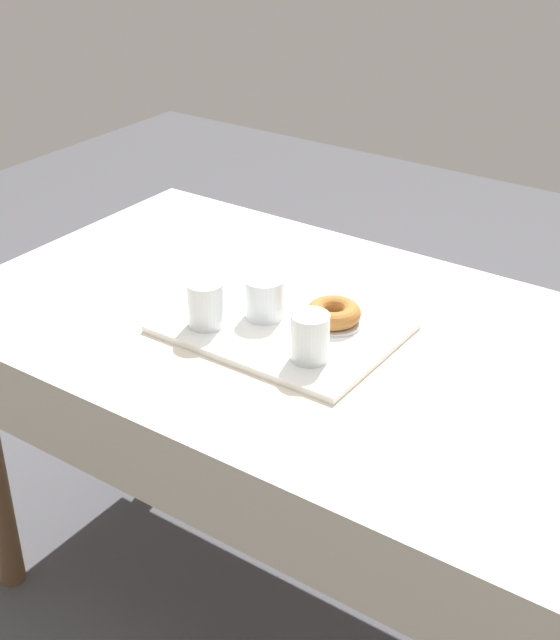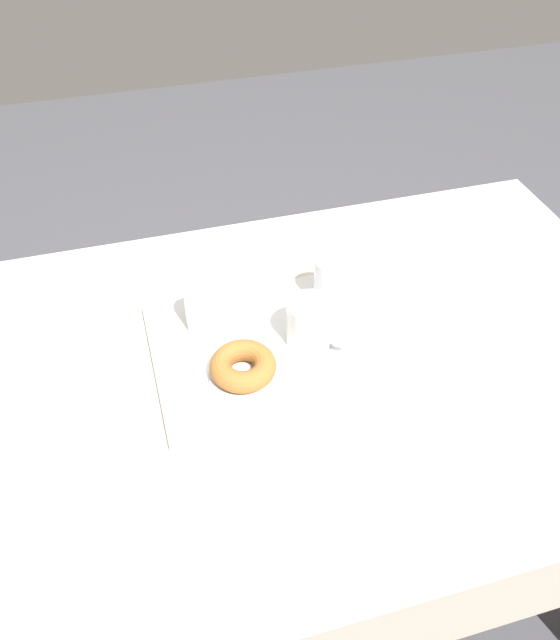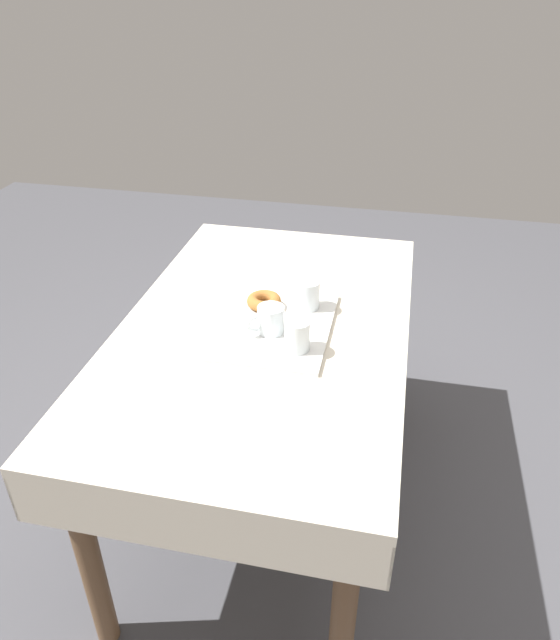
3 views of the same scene
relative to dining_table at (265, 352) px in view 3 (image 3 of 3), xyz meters
name	(u,v)px [view 3 (image 3 of 3)]	position (x,y,z in m)	size (l,w,h in m)	color
ground_plane	(268,495)	(0.00, 0.00, -0.65)	(6.00, 6.00, 0.00)	#47474C
dining_table	(265,352)	(0.00, 0.00, 0.00)	(1.42, 0.86, 0.76)	beige
serving_tray	(276,325)	(0.02, 0.04, 0.11)	(0.44, 0.33, 0.01)	white
tea_mug_left	(270,320)	(0.06, 0.03, 0.16)	(0.10, 0.10, 0.08)	white
water_glass_near	(308,296)	(-0.10, 0.12, 0.16)	(0.07, 0.07, 0.09)	white
water_glass_far	(297,337)	(0.14, 0.13, 0.16)	(0.07, 0.07, 0.09)	white
donut_plate_left	(264,307)	(-0.07, -0.02, 0.12)	(0.11, 0.11, 0.01)	silver
sugar_donut_left	(264,301)	(-0.07, -0.02, 0.15)	(0.11, 0.11, 0.04)	#A3662D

